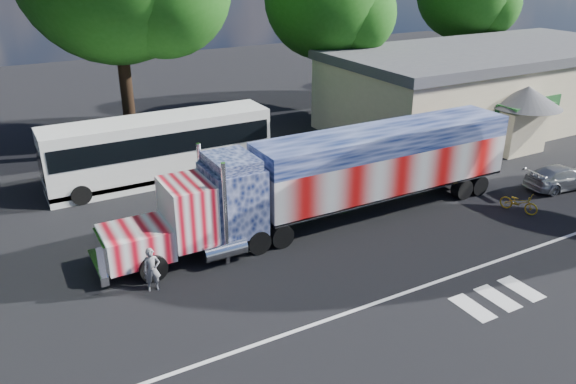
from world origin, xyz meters
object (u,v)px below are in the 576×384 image
semi_truck (341,174)px  bicycle (519,203)px  parked_car (562,177)px  woman (152,270)px  coach_bus (160,148)px

semi_truck → bicycle: 8.51m
semi_truck → parked_car: (11.81, -2.47, -1.55)m
parked_car → bicycle: (-4.19, -0.93, -0.13)m
semi_truck → woman: (-8.98, -1.62, -1.31)m
parked_car → coach_bus: bearing=65.0°
coach_bus → woman: bearing=-109.1°
semi_truck → parked_car: semi_truck is taller
coach_bus → bicycle: bearing=-41.9°
semi_truck → bicycle: bearing=-24.0°
semi_truck → bicycle: size_ratio=11.22×
bicycle → woman: bearing=153.2°
coach_bus → bicycle: (13.13, -11.78, -1.28)m
woman → parked_car: bearing=8.8°
semi_truck → coach_bus: semi_truck is taller
woman → bicycle: 16.70m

